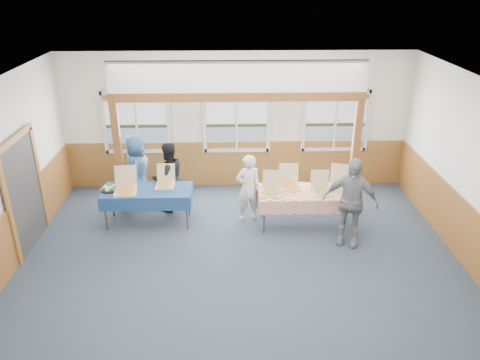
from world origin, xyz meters
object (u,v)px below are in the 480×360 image
woman_white (248,188)px  person_grey (350,202)px  table_left (147,192)px  table_right (308,193)px  woman_black (169,177)px  man_blue (137,170)px

woman_white → person_grey: 2.10m
table_left → table_right: (3.24, -0.16, 0.01)m
woman_black → person_grey: 3.83m
table_left → man_blue: 0.95m
table_right → man_blue: 3.73m
woman_white → table_right: bearing=153.0°
table_left → woman_black: 0.69m
table_left → woman_white: bearing=-21.8°
woman_white → person_grey: person_grey is taller
table_left → person_grey: 4.01m
table_right → person_grey: bearing=-22.8°
table_left → woman_white: (2.05, 0.08, 0.03)m
table_right → person_grey: 0.99m
man_blue → table_right: bearing=-109.1°
man_blue → woman_black: bearing=-115.6°
table_left → table_right: size_ratio=0.91×
man_blue → person_grey: 4.60m
woman_white → woman_black: (-1.68, 0.50, 0.04)m
table_left → person_grey: size_ratio=1.12×
woman_white → person_grey: (1.86, -0.96, 0.15)m
table_left → table_right: bearing=-26.9°
table_right → woman_black: 2.97m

